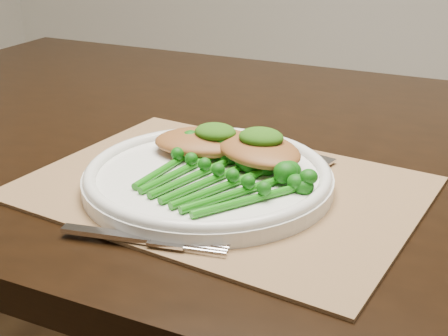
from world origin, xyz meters
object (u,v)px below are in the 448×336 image
at_px(placemat, 222,188).
at_px(dinner_plate, 208,176).
at_px(broccolini_bundle, 206,182).
at_px(chicken_fillet_left, 206,142).

height_order(placemat, dinner_plate, dinner_plate).
bearing_deg(broccolini_bundle, placemat, 108.92).
xyz_separation_m(dinner_plate, broccolini_bundle, (0.01, -0.03, 0.01)).
distance_m(placemat, chicken_fillet_left, 0.08).
bearing_deg(placemat, broccolini_bundle, -85.26).
bearing_deg(chicken_fillet_left, dinner_plate, -80.82).
relative_size(placemat, chicken_fillet_left, 3.39).
bearing_deg(chicken_fillet_left, placemat, -67.22).
bearing_deg(placemat, dinner_plate, -142.17).
relative_size(dinner_plate, broccolini_bundle, 1.37).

